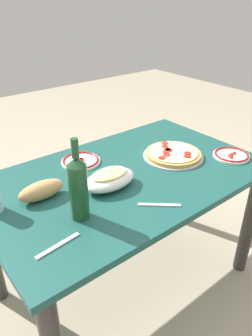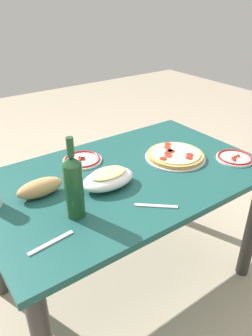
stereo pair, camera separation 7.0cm
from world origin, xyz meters
TOP-DOWN VIEW (x-y plane):
  - ground_plane at (0.00, 0.00)m, footprint 8.00×8.00m
  - dining_table at (0.00, 0.00)m, footprint 1.30×0.81m
  - pepperoni_pizza at (-0.30, 0.01)m, footprint 0.31×0.31m
  - baked_pasta_dish at (0.13, 0.04)m, footprint 0.24×0.15m
  - wine_bottle at (0.33, 0.14)m, footprint 0.07×0.07m
  - side_plate_near at (-0.53, 0.20)m, footprint 0.18×0.18m
  - side_plate_far at (0.10, -0.23)m, footprint 0.19×0.19m
  - bread_loaf at (0.39, -0.06)m, footprint 0.19×0.08m
  - fork_left at (0.05, 0.28)m, footprint 0.14×0.12m
  - fork_right at (0.48, 0.23)m, footprint 0.17×0.04m

SIDE VIEW (x-z plane):
  - ground_plane at x=0.00m, z-range 0.00..0.00m
  - dining_table at x=0.00m, z-range 0.23..0.94m
  - fork_left at x=0.05m, z-range 0.71..0.71m
  - fork_right at x=0.48m, z-range 0.71..0.71m
  - side_plate_near at x=-0.53m, z-range 0.70..0.73m
  - side_plate_far at x=0.10m, z-range 0.70..0.73m
  - pepperoni_pizza at x=-0.30m, z-range 0.70..0.74m
  - bread_loaf at x=0.39m, z-range 0.71..0.78m
  - baked_pasta_dish at x=0.13m, z-range 0.71..0.79m
  - wine_bottle at x=0.33m, z-range 0.68..1.00m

